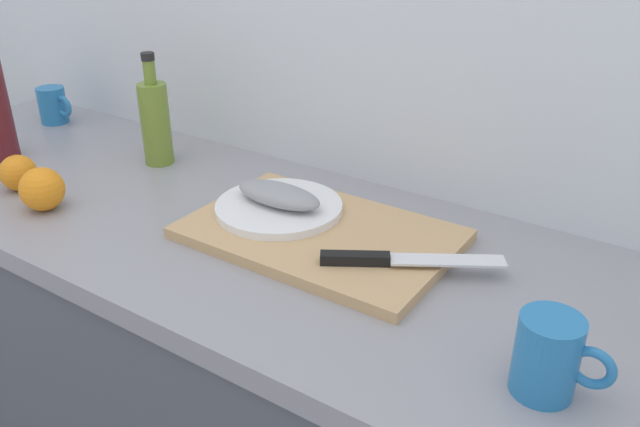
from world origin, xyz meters
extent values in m
cube|color=silver|center=(0.00, 0.33, 1.25)|extent=(3.20, 0.05, 2.50)
cube|color=#4C5159|center=(0.00, 0.00, 0.43)|extent=(2.00, 0.58, 0.86)
cube|color=gray|center=(0.00, 0.00, 0.88)|extent=(2.00, 0.60, 0.04)
cube|color=tan|center=(0.16, 0.03, 0.91)|extent=(0.46, 0.30, 0.02)
cylinder|color=white|center=(0.06, 0.05, 0.93)|extent=(0.23, 0.23, 0.01)
ellipsoid|color=gray|center=(0.06, 0.05, 0.95)|extent=(0.18, 0.07, 0.04)
cube|color=silver|center=(0.40, 0.04, 0.93)|extent=(0.17, 0.12, 0.00)
cube|color=black|center=(0.28, -0.03, 0.93)|extent=(0.11, 0.08, 0.02)
cylinder|color=olive|center=(-0.33, 0.13, 0.99)|extent=(0.06, 0.06, 0.18)
cylinder|color=olive|center=(-0.33, 0.13, 1.11)|extent=(0.03, 0.03, 0.05)
cylinder|color=black|center=(-0.33, 0.13, 1.14)|extent=(0.03, 0.03, 0.02)
cylinder|color=#2672B2|center=(0.60, -0.13, 0.95)|extent=(0.08, 0.08, 0.11)
torus|color=#2672B2|center=(0.65, -0.13, 0.96)|extent=(0.06, 0.01, 0.06)
cylinder|color=#2672B2|center=(-0.77, 0.17, 0.95)|extent=(0.07, 0.07, 0.09)
torus|color=#2672B2|center=(-0.72, 0.17, 0.95)|extent=(0.06, 0.01, 0.06)
sphere|color=orange|center=(-0.34, -0.16, 0.94)|extent=(0.08, 0.08, 0.08)
sphere|color=orange|center=(-0.46, -0.13, 0.94)|extent=(0.07, 0.07, 0.07)
camera|label=1|loc=(0.72, -0.79, 1.45)|focal=36.14mm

